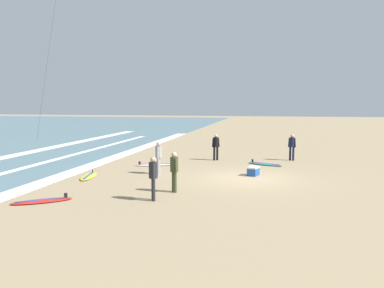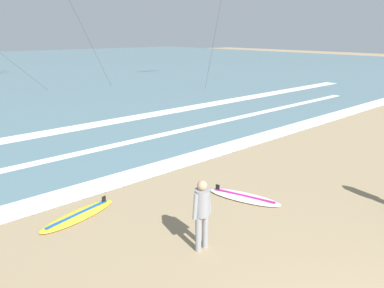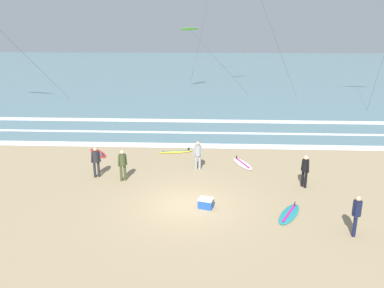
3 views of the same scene
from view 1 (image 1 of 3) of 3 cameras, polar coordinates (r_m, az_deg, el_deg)
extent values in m
plane|color=#9E8763|center=(18.83, 7.86, -4.92)|extent=(160.00, 160.00, 0.00)
cube|color=white|center=(21.20, -16.55, -3.84)|extent=(49.57, 1.05, 0.01)
cylinder|color=black|center=(24.50, 3.62, -1.35)|extent=(0.13, 0.13, 0.82)
cylinder|color=black|center=(24.41, 3.19, -1.37)|extent=(0.13, 0.13, 0.82)
cylinder|color=black|center=(24.37, 3.41, 0.27)|extent=(0.32, 0.32, 0.58)
cylinder|color=black|center=(24.46, 3.81, 0.23)|extent=(0.15, 0.16, 0.56)
cylinder|color=black|center=(24.30, 3.01, 0.19)|extent=(0.15, 0.16, 0.56)
sphere|color=#DBB28E|center=(24.34, 3.42, 1.17)|extent=(0.21, 0.21, 0.21)
cylinder|color=#232328|center=(14.73, -5.55, -6.35)|extent=(0.13, 0.13, 0.82)
cylinder|color=#232328|center=(14.53, -5.50, -6.52)|extent=(0.13, 0.13, 0.82)
cylinder|color=#232328|center=(14.49, -5.55, -3.73)|extent=(0.32, 0.32, 0.58)
cylinder|color=#232328|center=(14.68, -5.59, -3.70)|extent=(0.16, 0.13, 0.56)
cylinder|color=#232328|center=(14.31, -5.51, -3.96)|extent=(0.16, 0.13, 0.56)
sphere|color=tan|center=(14.43, -5.57, -2.23)|extent=(0.21, 0.21, 0.21)
cylinder|color=#141938|center=(25.05, 14.22, -1.36)|extent=(0.13, 0.13, 0.82)
cylinder|color=#141938|center=(25.12, 13.80, -1.33)|extent=(0.13, 0.13, 0.82)
cylinder|color=#141938|center=(25.01, 14.05, 0.24)|extent=(0.32, 0.32, 0.58)
cylinder|color=#141938|center=(24.94, 14.45, 0.16)|extent=(0.14, 0.16, 0.56)
cylinder|color=#141938|center=(25.08, 13.65, 0.21)|extent=(0.14, 0.16, 0.56)
sphere|color=tan|center=(24.97, 14.07, 1.12)|extent=(0.21, 0.21, 0.21)
cylinder|color=gray|center=(19.95, -4.69, -3.07)|extent=(0.13, 0.13, 0.82)
cylinder|color=gray|center=(19.75, -4.84, -3.16)|extent=(0.13, 0.13, 0.82)
cylinder|color=gray|center=(19.75, -4.79, -1.11)|extent=(0.32, 0.32, 0.58)
cylinder|color=gray|center=(19.93, -4.65, -1.11)|extent=(0.14, 0.09, 0.56)
cylinder|color=gray|center=(19.57, -4.93, -1.25)|extent=(0.14, 0.09, 0.56)
sphere|color=tan|center=(19.71, -4.80, 0.00)|extent=(0.21, 0.21, 0.21)
cylinder|color=#384223|center=(15.81, -2.42, -5.47)|extent=(0.13, 0.13, 0.82)
cylinder|color=#384223|center=(15.99, -2.66, -5.33)|extent=(0.13, 0.13, 0.82)
cylinder|color=#384223|center=(15.77, -2.55, -2.91)|extent=(0.32, 0.32, 0.58)
cylinder|color=#384223|center=(15.60, -2.32, -3.10)|extent=(0.16, 0.15, 0.56)
cylinder|color=#384223|center=(15.95, -2.78, -2.90)|extent=(0.16, 0.15, 0.56)
sphere|color=#DBB28E|center=(15.72, -2.56, -1.52)|extent=(0.21, 0.21, 0.21)
ellipsoid|color=red|center=(15.36, -20.58, -7.59)|extent=(1.73, 2.05, 0.09)
cube|color=#1959B2|center=(15.35, -20.58, -7.41)|extent=(1.14, 1.49, 0.01)
cube|color=black|center=(15.41, -17.54, -6.96)|extent=(0.08, 0.11, 0.16)
ellipsoid|color=teal|center=(23.04, 10.38, -2.83)|extent=(1.48, 2.15, 0.09)
cube|color=#BF198C|center=(23.03, 10.39, -2.71)|extent=(0.89, 1.64, 0.01)
cube|color=black|center=(23.40, 8.61, -2.35)|extent=(0.07, 0.11, 0.16)
ellipsoid|color=yellow|center=(19.64, -14.50, -4.47)|extent=(2.18, 1.03, 0.09)
cube|color=#1959B2|center=(19.63, -14.51, -4.33)|extent=(1.77, 0.48, 0.01)
cube|color=black|center=(20.40, -13.97, -3.71)|extent=(0.12, 0.04, 0.16)
ellipsoid|color=silver|center=(22.53, -5.38, -2.96)|extent=(1.30, 2.18, 0.09)
cube|color=#BF198C|center=(22.52, -5.39, -2.83)|extent=(0.72, 1.71, 0.01)
cube|color=black|center=(22.48, -7.47, -2.68)|extent=(0.06, 0.12, 0.16)
cylinder|color=#333333|center=(40.83, -19.79, 11.84)|extent=(2.00, 1.85, 15.85)
cube|color=#1E4C9E|center=(19.63, 8.71, -3.94)|extent=(0.70, 0.60, 0.36)
cube|color=silver|center=(19.60, 8.72, -3.31)|extent=(0.72, 0.61, 0.08)
camera|label=2|loc=(14.59, 8.39, 9.39)|focal=32.10mm
camera|label=3|loc=(24.57, 48.98, 13.24)|focal=36.78mm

